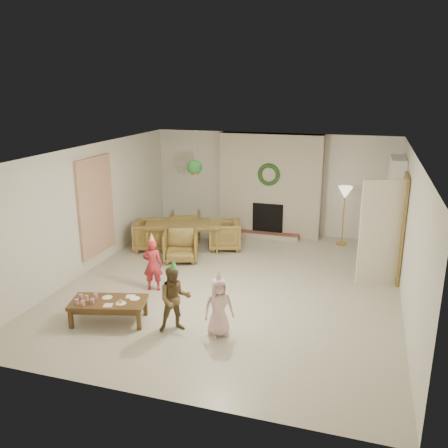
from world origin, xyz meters
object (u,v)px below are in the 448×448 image
at_px(child_plaid, 175,299).
at_px(coffee_table_top, 108,302).
at_px(dining_chair_far, 185,226).
at_px(child_red, 153,265).
at_px(dining_chair_near, 181,246).
at_px(dining_table, 183,236).
at_px(dining_chair_right, 224,235).
at_px(child_pink, 219,307).
at_px(dining_chair_left, 150,235).

bearing_deg(child_plaid, coffee_table_top, 153.74).
height_order(dining_chair_far, coffee_table_top, dining_chair_far).
relative_size(dining_chair_far, child_red, 0.75).
bearing_deg(child_plaid, dining_chair_near, 81.35).
bearing_deg(dining_table, coffee_table_top, -105.40).
relative_size(dining_chair_far, dining_chair_right, 1.00).
xyz_separation_m(child_red, child_pink, (1.64, -1.18, -0.03)).
height_order(dining_chair_near, dining_chair_left, same).
relative_size(dining_chair_left, child_plaid, 0.70).
height_order(dining_chair_near, child_red, child_red).
distance_m(coffee_table_top, child_plaid, 1.13).
bearing_deg(child_red, dining_chair_right, -117.09).
height_order(dining_chair_far, dining_chair_left, same).
distance_m(dining_chair_far, child_pink, 4.68).
relative_size(coffee_table_top, child_pink, 1.28).
xyz_separation_m(dining_chair_far, dining_chair_right, (1.12, -0.42, 0.00)).
bearing_deg(dining_chair_left, coffee_table_top, 176.71).
relative_size(dining_chair_near, dining_chair_far, 1.00).
distance_m(dining_table, child_pink, 3.95).
xyz_separation_m(dining_chair_left, child_plaid, (1.98, -3.27, 0.19)).
relative_size(dining_chair_right, coffee_table_top, 0.62).
xyz_separation_m(dining_chair_right, coffee_table_top, (-0.73, -3.84, 0.00)).
bearing_deg(dining_chair_near, dining_table, 90.00).
distance_m(dining_table, coffee_table_top, 3.56).
bearing_deg(child_plaid, child_pink, -23.14).
distance_m(child_red, child_pink, 2.02).
height_order(dining_chair_right, coffee_table_top, dining_chair_right).
height_order(dining_chair_near, coffee_table_top, dining_chair_near).
distance_m(child_plaid, child_pink, 0.68).
bearing_deg(coffee_table_top, child_red, 69.00).
xyz_separation_m(dining_chair_near, coffee_table_top, (-0.07, -2.84, 0.00)).
bearing_deg(child_red, coffee_table_top, 69.15).
bearing_deg(child_plaid, dining_chair_far, 80.51).
bearing_deg(child_pink, child_plaid, 154.88).
relative_size(dining_chair_far, child_pink, 0.80).
bearing_deg(child_plaid, child_red, 98.34).
xyz_separation_m(dining_chair_far, child_pink, (2.18, -4.14, 0.13)).
bearing_deg(dining_chair_right, dining_chair_far, -128.66).
bearing_deg(dining_table, dining_chair_left, -180.00).
distance_m(dining_chair_right, coffee_table_top, 3.91).
relative_size(dining_chair_near, child_plaid, 0.70).
xyz_separation_m(dining_chair_left, child_red, (1.02, -2.02, 0.15)).
relative_size(child_plaid, child_pink, 1.14).
xyz_separation_m(dining_chair_near, child_plaid, (1.04, -2.79, 0.19)).
distance_m(dining_chair_far, dining_chair_left, 1.06).
xyz_separation_m(coffee_table_top, child_red, (0.15, 1.31, 0.15)).
relative_size(dining_table, child_red, 1.76).
relative_size(dining_chair_near, coffee_table_top, 0.62).
height_order(coffee_table_top, child_red, child_red).
bearing_deg(dining_chair_near, child_red, -104.97).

